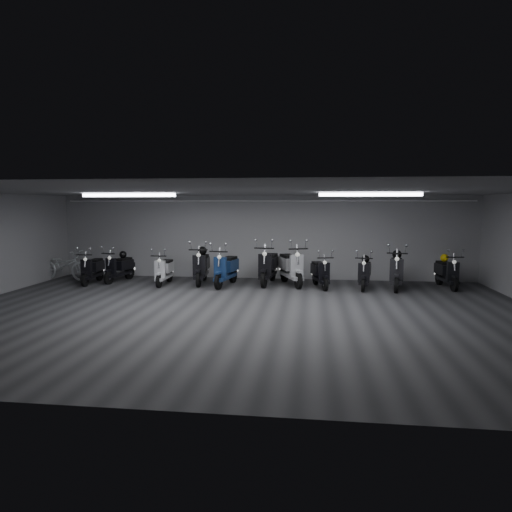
# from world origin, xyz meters

# --- Properties ---
(floor) EXTENTS (14.00, 10.00, 0.01)m
(floor) POSITION_xyz_m (0.00, 0.00, -0.01)
(floor) COLOR #323234
(floor) RESTS_ON ground
(ceiling) EXTENTS (14.00, 10.00, 0.01)m
(ceiling) POSITION_xyz_m (0.00, 0.00, 2.80)
(ceiling) COLOR slate
(ceiling) RESTS_ON ground
(back_wall) EXTENTS (14.00, 0.01, 2.80)m
(back_wall) POSITION_xyz_m (0.00, 5.00, 1.40)
(back_wall) COLOR #969699
(back_wall) RESTS_ON ground
(front_wall) EXTENTS (14.00, 0.01, 2.80)m
(front_wall) POSITION_xyz_m (0.00, -5.00, 1.40)
(front_wall) COLOR #969699
(front_wall) RESTS_ON ground
(fluor_strip_left) EXTENTS (2.40, 0.18, 0.08)m
(fluor_strip_left) POSITION_xyz_m (-3.00, 1.00, 2.74)
(fluor_strip_left) COLOR white
(fluor_strip_left) RESTS_ON ceiling
(fluor_strip_right) EXTENTS (2.40, 0.18, 0.08)m
(fluor_strip_right) POSITION_xyz_m (3.00, 1.00, 2.74)
(fluor_strip_right) COLOR white
(fluor_strip_right) RESTS_ON ceiling
(conduit) EXTENTS (13.60, 0.05, 0.05)m
(conduit) POSITION_xyz_m (0.00, 4.92, 2.62)
(conduit) COLOR white
(conduit) RESTS_ON back_wall
(scooter_0) EXTENTS (0.63, 1.66, 1.21)m
(scooter_0) POSITION_xyz_m (-5.26, 3.31, 0.61)
(scooter_0) COLOR black
(scooter_0) RESTS_ON floor
(scooter_1) EXTENTS (0.88, 1.71, 1.21)m
(scooter_1) POSITION_xyz_m (-4.56, 3.74, 0.61)
(scooter_1) COLOR black
(scooter_1) RESTS_ON floor
(scooter_2) EXTENTS (0.57, 1.62, 1.20)m
(scooter_2) POSITION_xyz_m (-2.92, 3.38, 0.60)
(scooter_2) COLOR silver
(scooter_2) RESTS_ON floor
(scooter_3) EXTENTS (0.81, 1.95, 1.42)m
(scooter_3) POSITION_xyz_m (-1.81, 3.73, 0.71)
(scooter_3) COLOR black
(scooter_3) RESTS_ON floor
(scooter_4) EXTENTS (0.94, 1.96, 1.40)m
(scooter_4) POSITION_xyz_m (-0.96, 3.42, 0.70)
(scooter_4) COLOR navy
(scooter_4) RESTS_ON floor
(scooter_5) EXTENTS (0.89, 2.07, 1.49)m
(scooter_5) POSITION_xyz_m (0.31, 3.87, 0.75)
(scooter_5) COLOR black
(scooter_5) RESTS_ON floor
(scooter_6) EXTENTS (1.35, 2.10, 1.49)m
(scooter_6) POSITION_xyz_m (1.02, 3.80, 0.74)
(scooter_6) COLOR #B9BABE
(scooter_6) RESTS_ON floor
(scooter_7) EXTENTS (0.93, 1.70, 1.20)m
(scooter_7) POSITION_xyz_m (1.91, 3.47, 0.60)
(scooter_7) COLOR black
(scooter_7) RESTS_ON floor
(scooter_8) EXTENTS (0.83, 1.70, 1.21)m
(scooter_8) POSITION_xyz_m (3.22, 3.44, 0.61)
(scooter_8) COLOR black
(scooter_8) RESTS_ON floor
(scooter_9) EXTENTS (0.96, 1.97, 1.41)m
(scooter_9) POSITION_xyz_m (4.15, 3.51, 0.70)
(scooter_9) COLOR black
(scooter_9) RESTS_ON floor
(bicycle) EXTENTS (1.94, 0.89, 1.21)m
(bicycle) POSITION_xyz_m (-6.50, 3.80, 0.61)
(bicycle) COLOR white
(bicycle) RESTS_ON floor
(scooter_10) EXTENTS (0.73, 1.72, 1.24)m
(scooter_10) POSITION_xyz_m (5.68, 3.86, 0.62)
(scooter_10) COLOR black
(scooter_10) RESTS_ON floor
(helmet_0) EXTENTS (0.24, 0.24, 0.24)m
(helmet_0) POSITION_xyz_m (-4.51, 3.96, 0.87)
(helmet_0) COLOR black
(helmet_0) RESTS_ON scooter_1
(helmet_1) EXTENTS (0.29, 0.29, 0.29)m
(helmet_1) POSITION_xyz_m (-1.84, 3.99, 1.02)
(helmet_1) COLOR black
(helmet_1) RESTS_ON scooter_3
(helmet_2) EXTENTS (0.24, 0.24, 0.24)m
(helmet_2) POSITION_xyz_m (3.26, 3.67, 0.87)
(helmet_2) COLOR black
(helmet_2) RESTS_ON scooter_8
(helmet_3) EXTENTS (0.24, 0.24, 0.24)m
(helmet_3) POSITION_xyz_m (5.66, 4.09, 0.89)
(helmet_3) COLOR yellow
(helmet_3) RESTS_ON scooter_10
(helmet_4) EXTENTS (0.28, 0.28, 0.28)m
(helmet_4) POSITION_xyz_m (4.19, 3.77, 1.01)
(helmet_4) COLOR black
(helmet_4) RESTS_ON scooter_9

